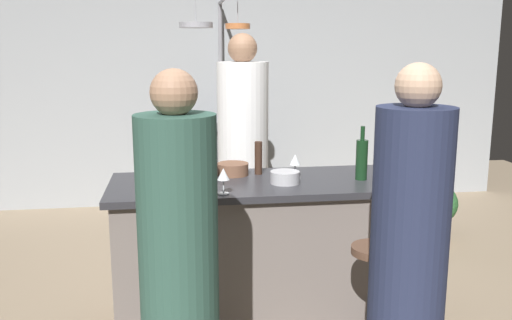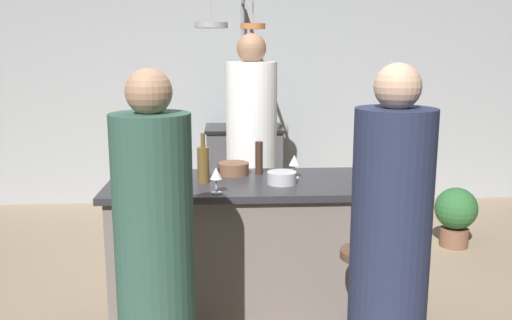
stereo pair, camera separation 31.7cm
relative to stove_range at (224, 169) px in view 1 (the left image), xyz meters
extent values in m
plane|color=gray|center=(0.00, -2.45, -0.45)|extent=(9.00, 9.00, 0.00)
cube|color=#9EA3A8|center=(0.00, 0.40, 0.85)|extent=(6.40, 0.16, 2.60)
cube|color=slate|center=(0.00, -2.45, -0.02)|extent=(1.72, 0.66, 0.86)
cube|color=#2D2D33|center=(0.00, -2.45, 0.43)|extent=(1.80, 0.72, 0.04)
cube|color=#47474C|center=(0.00, 0.00, -0.02)|extent=(0.76, 0.60, 0.86)
cube|color=black|center=(0.00, 0.00, 0.43)|extent=(0.80, 0.64, 0.03)
cylinder|color=white|center=(0.01, -1.59, 0.35)|extent=(0.38, 0.38, 1.59)
sphere|color=#8C664C|center=(0.01, -1.59, 1.24)|extent=(0.22, 0.22, 0.22)
cylinder|color=brown|center=(-0.56, -3.07, 0.21)|extent=(0.26, 0.26, 0.04)
cylinder|color=#33594C|center=(-0.50, -3.42, 0.27)|extent=(0.34, 0.34, 1.43)
sphere|color=tan|center=(-0.50, -3.42, 1.07)|extent=(0.19, 0.19, 0.19)
cylinder|color=#4C4C51|center=(0.52, -3.07, -0.11)|extent=(0.06, 0.06, 0.62)
cylinder|color=brown|center=(0.52, -3.07, 0.21)|extent=(0.26, 0.26, 0.04)
cylinder|color=#262D4C|center=(0.52, -3.45, 0.28)|extent=(0.34, 0.34, 1.45)
sphere|color=#D8AD8C|center=(0.52, -3.45, 1.09)|extent=(0.20, 0.20, 0.20)
cylinder|color=gray|center=(0.00, 0.25, 0.63)|extent=(0.04, 0.04, 2.15)
cylinder|color=gray|center=(-0.30, -0.94, 1.43)|extent=(0.28, 0.28, 0.04)
cylinder|color=gray|center=(-0.30, -0.91, 1.57)|extent=(0.01, 0.01, 0.27)
cylinder|color=#B26638|center=(0.05, -0.91, 1.42)|extent=(0.21, 0.21, 0.04)
cylinder|color=gray|center=(0.05, -0.91, 1.56)|extent=(0.01, 0.01, 0.28)
cylinder|color=brown|center=(1.78, -1.23, -0.37)|extent=(0.24, 0.24, 0.16)
sphere|color=#2D6633|center=(1.78, -1.23, -0.11)|extent=(0.36, 0.36, 0.36)
cylinder|color=#382319|center=(0.02, -2.26, 0.56)|extent=(0.05, 0.05, 0.21)
cylinder|color=#143319|center=(0.62, -2.50, 0.58)|extent=(0.07, 0.07, 0.24)
cylinder|color=#143319|center=(0.62, -2.50, 0.74)|extent=(0.03, 0.03, 0.08)
cylinder|color=brown|center=(-0.32, -2.46, 0.56)|extent=(0.07, 0.07, 0.21)
cylinder|color=brown|center=(-0.32, -2.46, 0.71)|extent=(0.03, 0.03, 0.08)
cylinder|color=#193D23|center=(-0.54, -2.46, 0.55)|extent=(0.07, 0.07, 0.20)
cylinder|color=#193D23|center=(-0.54, -2.46, 0.70)|extent=(0.03, 0.03, 0.08)
cylinder|color=silver|center=(0.23, -2.39, 0.46)|extent=(0.06, 0.06, 0.01)
cylinder|color=silver|center=(0.23, -2.39, 0.50)|extent=(0.01, 0.01, 0.07)
cone|color=silver|center=(0.23, -2.39, 0.57)|extent=(0.07, 0.07, 0.06)
cylinder|color=silver|center=(-0.71, -2.46, 0.46)|extent=(0.06, 0.06, 0.01)
cylinder|color=silver|center=(-0.71, -2.46, 0.50)|extent=(0.01, 0.01, 0.07)
cone|color=silver|center=(-0.71, -2.46, 0.57)|extent=(0.07, 0.07, 0.06)
cylinder|color=silver|center=(-0.24, -2.72, 0.46)|extent=(0.06, 0.06, 0.01)
cylinder|color=silver|center=(-0.24, -2.72, 0.50)|extent=(0.01, 0.01, 0.07)
cone|color=silver|center=(-0.24, -2.72, 0.57)|extent=(0.07, 0.07, 0.06)
cylinder|color=#B7B7BC|center=(0.14, -2.53, 0.49)|extent=(0.18, 0.18, 0.07)
cylinder|color=brown|center=(-0.14, -2.26, 0.49)|extent=(0.20, 0.20, 0.08)
camera|label=1|loc=(-0.50, -5.68, 1.24)|focal=38.97mm
camera|label=2|loc=(-0.19, -5.71, 1.24)|focal=38.97mm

